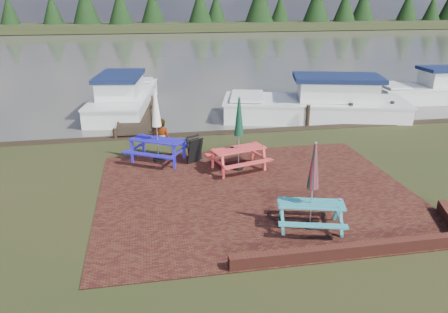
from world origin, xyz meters
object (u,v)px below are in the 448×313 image
picnic_table_blue (157,136)px  boat_far (436,90)px  picnic_table_teal (312,199)px  boat_near (318,105)px  person (161,119)px  chalkboard (195,150)px  jetty (136,109)px  boat_jetty (124,98)px  picnic_table_red (239,145)px

picnic_table_blue → boat_far: 17.29m
boat_far → picnic_table_teal: bearing=138.8°
boat_near → person: boat_near is taller
chalkboard → jetty: 7.77m
boat_near → picnic_table_teal: bearing=172.1°
chalkboard → picnic_table_teal: bearing=-97.4°
jetty → boat_far: boat_far is taller
picnic_table_blue → boat_jetty: 8.33m
boat_far → person: bearing=110.8°
picnic_table_red → boat_far: 15.67m
jetty → boat_far: bearing=0.5°
picnic_table_red → picnic_table_blue: bearing=137.0°
picnic_table_teal → boat_jetty: (-4.90, 13.56, -0.32)m
picnic_table_red → person: 4.24m
picnic_table_teal → boat_far: size_ratio=0.33×
picnic_table_teal → person: bearing=128.4°
picnic_table_red → chalkboard: (-1.33, 0.94, -0.39)m
picnic_table_blue → boat_far: (15.69, 7.26, -0.48)m
picnic_table_teal → jetty: 13.24m
picnic_table_red → person: size_ratio=1.38×
picnic_table_teal → boat_far: bearing=61.2°
boat_jetty → chalkboard: bearing=-64.8°
picnic_table_blue → boat_near: bearing=62.2°
jetty → boat_jetty: bearing=119.3°
picnic_table_red → boat_jetty: size_ratio=0.31×
picnic_table_teal → jetty: bearing=124.2°
jetty → boat_jetty: size_ratio=1.15×
boat_jetty → picnic_table_red: bearing=-59.2°
picnic_table_blue → boat_near: size_ratio=0.28×
picnic_table_teal → boat_near: picnic_table_teal is taller
picnic_table_teal → jetty: size_ratio=0.24×
chalkboard → boat_far: 16.34m
picnic_table_red → boat_far: bearing=16.7°
boat_jetty → picnic_table_teal: bearing=-62.1°
jetty → person: (1.05, -4.88, 0.76)m
boat_near → boat_far: bearing=-58.1°
jetty → boat_jetty: (-0.60, 1.06, 0.34)m
picnic_table_teal → boat_jetty: picnic_table_teal is taller
boat_far → boat_jetty: bearing=89.7°
boat_jetty → boat_near: size_ratio=0.87×
picnic_table_teal → person: 8.29m
jetty → picnic_table_blue: bearing=-83.5°
chalkboard → person: bearing=79.4°
jetty → boat_far: 16.50m
picnic_table_red → boat_far: picnic_table_red is taller
boat_jetty → person: 6.18m
picnic_table_blue → person: size_ratio=1.46×
picnic_table_blue → boat_jetty: (-1.41, 8.20, -0.44)m
picnic_table_red → chalkboard: 1.67m
picnic_table_blue → boat_jetty: picnic_table_blue is taller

